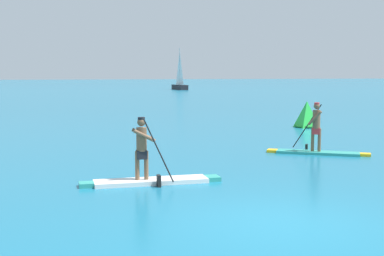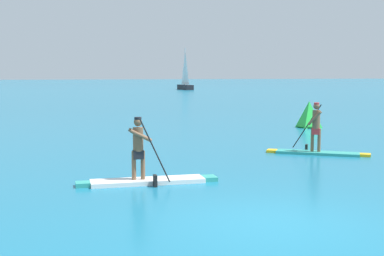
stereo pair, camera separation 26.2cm
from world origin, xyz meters
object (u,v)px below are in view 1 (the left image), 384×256
object	(u,v)px
paddleboarder_mid_center	(149,171)
race_marker_buoy	(307,116)
sailboat_right_horizon	(180,84)
paddleboarder_far_right	(317,143)

from	to	relation	value
paddleboarder_mid_center	race_marker_buoy	xyz separation A→B (m)	(10.52, 11.51, 0.29)
sailboat_right_horizon	paddleboarder_mid_center	bearing A→B (deg)	-18.76
paddleboarder_far_right	sailboat_right_horizon	bearing A→B (deg)	-67.79
paddleboarder_mid_center	sailboat_right_horizon	world-z (taller)	sailboat_right_horizon
paddleboarder_mid_center	sailboat_right_horizon	bearing A→B (deg)	76.21
paddleboarder_far_right	sailboat_right_horizon	xyz separation A→B (m)	(13.24, 69.85, 0.57)
sailboat_right_horizon	race_marker_buoy	bearing A→B (deg)	-12.17
paddleboarder_far_right	sailboat_right_horizon	world-z (taller)	sailboat_right_horizon
race_marker_buoy	sailboat_right_horizon	distance (m)	62.33
paddleboarder_far_right	race_marker_buoy	distance (m)	9.12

